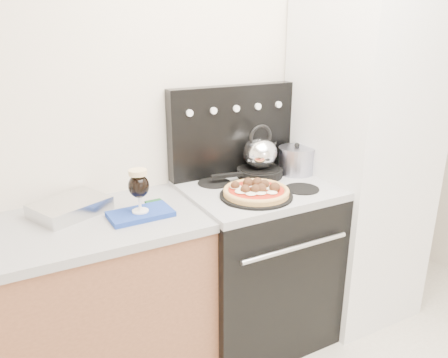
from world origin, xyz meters
TOP-DOWN VIEW (x-y plane):
  - room_shell at (0.00, 0.29)m, footprint 3.52×3.01m
  - base_cabinet at (-1.02, 1.20)m, footprint 1.45×0.60m
  - countertop at (-1.02, 1.20)m, footprint 1.48×0.63m
  - stove_body at (0.08, 1.18)m, footprint 0.76×0.65m
  - cooktop at (0.08, 1.18)m, footprint 0.76×0.65m
  - backguard at (0.08, 1.45)m, footprint 0.76×0.08m
  - fridge at (0.78, 1.15)m, footprint 0.64×0.68m
  - foil_sheet at (-0.85, 1.32)m, footprint 0.39×0.34m
  - oven_mitt at (-0.58, 1.14)m, footprint 0.29×0.17m
  - beer_glass at (-0.58, 1.14)m, footprint 0.10×0.10m
  - pizza_pan at (-0.01, 1.05)m, footprint 0.46×0.46m
  - pizza at (-0.01, 1.05)m, footprint 0.37×0.37m
  - skillet at (0.18, 1.31)m, footprint 0.30×0.30m
  - tea_kettle at (0.18, 1.31)m, footprint 0.20×0.20m
  - stock_pot at (0.40, 1.26)m, footprint 0.20×0.20m

SIDE VIEW (x-z plane):
  - base_cabinet at x=-1.02m, z-range 0.00..0.86m
  - stove_body at x=0.08m, z-range 0.00..0.88m
  - countertop at x=-1.02m, z-range 0.86..0.90m
  - cooktop at x=0.08m, z-range 0.88..0.92m
  - oven_mitt at x=-0.58m, z-range 0.90..0.92m
  - pizza_pan at x=-0.01m, z-range 0.92..0.93m
  - foil_sheet at x=-0.85m, z-range 0.90..0.96m
  - skillet at x=0.18m, z-range 0.92..0.97m
  - fridge at x=0.78m, z-range 0.00..1.90m
  - pizza at x=-0.01m, z-range 0.93..0.98m
  - stock_pot at x=0.40m, z-range 0.92..1.06m
  - beer_glass at x=-0.58m, z-range 0.92..1.13m
  - tea_kettle at x=0.18m, z-range 0.97..1.18m
  - backguard at x=0.08m, z-range 0.92..1.42m
  - room_shell at x=0.00m, z-range -0.01..2.51m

